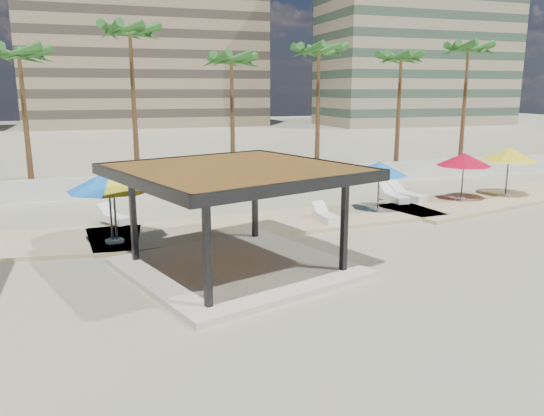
{
  "coord_description": "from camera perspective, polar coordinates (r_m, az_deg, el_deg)",
  "views": [
    {
      "loc": [
        -5.65,
        -14.66,
        5.91
      ],
      "look_at": [
        0.89,
        4.44,
        1.4
      ],
      "focal_mm": 35.0,
      "sensor_mm": 36.0,
      "label": 1
    }
  ],
  "objects": [
    {
      "name": "lounger_b",
      "position": [
        23.86,
        5.8,
        -0.94
      ],
      "size": [
        0.64,
        1.92,
        0.73
      ],
      "rotation": [
        0.0,
        0.0,
        1.58
      ],
      "color": "white",
      "rests_on": "promenade"
    },
    {
      "name": "building_east",
      "position": [
        97.54,
        15.48,
        18.85
      ],
      "size": [
        32.0,
        15.0,
        36.4
      ],
      "color": "gray",
      "rests_on": "ground"
    },
    {
      "name": "lounger_c",
      "position": [
        29.19,
        14.29,
        1.31
      ],
      "size": [
        1.34,
        2.5,
        0.9
      ],
      "rotation": [
        0.0,
        0.0,
        1.83
      ],
      "color": "white",
      "rests_on": "promenade"
    },
    {
      "name": "umbrella_b",
      "position": [
        20.74,
        -16.74,
        2.82
      ],
      "size": [
        3.87,
        3.87,
        2.8
      ],
      "rotation": [
        0.0,
        0.0,
        -0.27
      ],
      "color": "beige",
      "rests_on": "promenade"
    },
    {
      "name": "umbrella_c",
      "position": [
        29.6,
        19.96,
        4.92
      ],
      "size": [
        3.19,
        3.19,
        2.52
      ],
      "rotation": [
        0.0,
        0.0,
        0.14
      ],
      "color": "beige",
      "rests_on": "promenade"
    },
    {
      "name": "palm_h",
      "position": [
        42.86,
        20.36,
        15.35
      ],
      "size": [
        3.0,
        3.0,
        9.72
      ],
      "color": "brown",
      "rests_on": "ground"
    },
    {
      "name": "palm_d",
      "position": [
        33.8,
        -15.02,
        17.31
      ],
      "size": [
        3.0,
        3.0,
        10.15
      ],
      "color": "brown",
      "rests_on": "ground"
    },
    {
      "name": "building_mid",
      "position": [
        93.54,
        -13.53,
        17.39
      ],
      "size": [
        38.0,
        16.0,
        30.4
      ],
      "color": "#847259",
      "rests_on": "ground"
    },
    {
      "name": "umbrella_d",
      "position": [
        25.83,
        11.48,
        4.19
      ],
      "size": [
        2.99,
        2.99,
        2.41
      ],
      "rotation": [
        0.0,
        0.0,
        0.11
      ],
      "color": "beige",
      "rests_on": "promenade"
    },
    {
      "name": "promenade",
      "position": [
        24.32,
        0.02,
        -1.33
      ],
      "size": [
        44.45,
        7.97,
        0.24
      ],
      "color": "#C6B284",
      "rests_on": "ground"
    },
    {
      "name": "umbrella_e",
      "position": [
        31.68,
        24.15,
        5.27
      ],
      "size": [
        3.68,
        3.68,
        2.67
      ],
      "rotation": [
        0.0,
        0.0,
        -0.27
      ],
      "color": "beige",
      "rests_on": "promenade"
    },
    {
      "name": "palm_g",
      "position": [
        38.86,
        13.71,
        15.01
      ],
      "size": [
        3.0,
        3.0,
        8.92
      ],
      "color": "brown",
      "rests_on": "ground"
    },
    {
      "name": "lounger_d",
      "position": [
        28.76,
        12.94,
        1.17
      ],
      "size": [
        0.71,
        2.13,
        0.8
      ],
      "rotation": [
        0.0,
        0.0,
        1.56
      ],
      "color": "white",
      "rests_on": "promenade"
    },
    {
      "name": "palm_c",
      "position": [
        32.97,
        -25.54,
        14.24
      ],
      "size": [
        3.0,
        3.0,
        8.67
      ],
      "color": "brown",
      "rests_on": "ground"
    },
    {
      "name": "pavilion_central",
      "position": [
        17.35,
        -3.94,
        -0.13
      ],
      "size": [
        8.7,
        8.7,
        3.52
      ],
      "rotation": [
        0.0,
        0.0,
        0.31
      ],
      "color": "beige",
      "rests_on": "ground"
    },
    {
      "name": "lounger_a",
      "position": [
        24.55,
        -16.61,
        -1.02
      ],
      "size": [
        1.45,
        1.98,
        0.73
      ],
      "rotation": [
        0.0,
        0.0,
        2.06
      ],
      "color": "white",
      "rests_on": "promenade"
    },
    {
      "name": "ground",
      "position": [
        16.79,
        2.06,
        -8.03
      ],
      "size": [
        200.0,
        200.0,
        0.0
      ],
      "primitive_type": "plane",
      "color": "tan",
      "rests_on": "ground"
    },
    {
      "name": "palm_f",
      "position": [
        36.41,
        5.06,
        16.02
      ],
      "size": [
        3.0,
        3.0,
        9.28
      ],
      "color": "brown",
      "rests_on": "ground"
    },
    {
      "name": "umbrella_f",
      "position": [
        20.74,
        -17.17,
        2.79
      ],
      "size": [
        3.75,
        3.75,
        2.79
      ],
      "rotation": [
        0.0,
        0.0,
        -0.22
      ],
      "color": "beige",
      "rests_on": "promenade"
    },
    {
      "name": "palm_e",
      "position": [
        34.21,
        -4.38,
        15.15
      ],
      "size": [
        3.0,
        3.0,
        8.58
      ],
      "color": "brown",
      "rests_on": "ground"
    },
    {
      "name": "boundary_wall",
      "position": [
        31.63,
        -8.34,
        2.79
      ],
      "size": [
        56.0,
        0.3,
        1.2
      ],
      "primitive_type": "cube",
      "color": "silver",
      "rests_on": "ground"
    }
  ]
}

